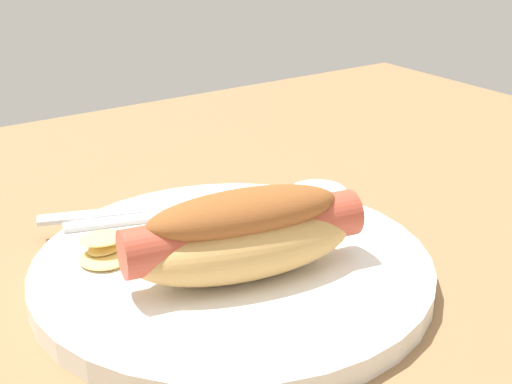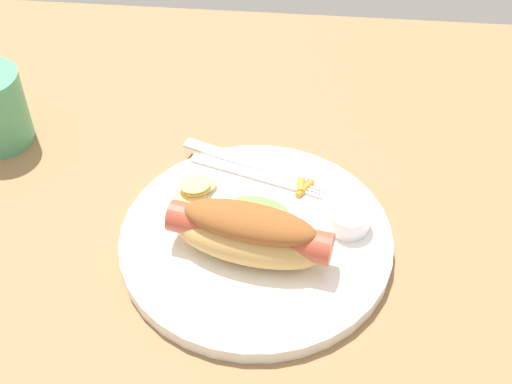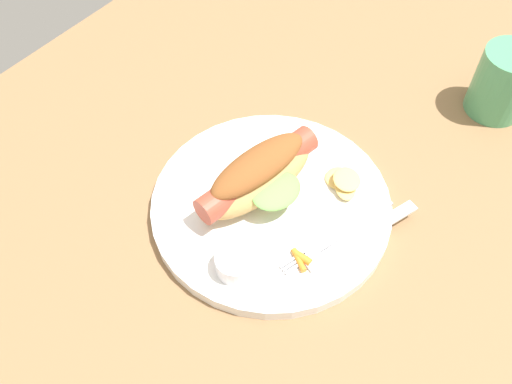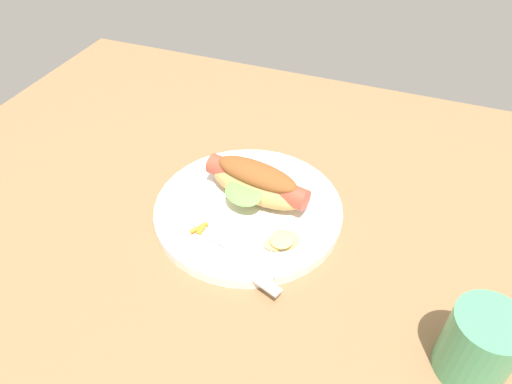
% 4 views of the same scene
% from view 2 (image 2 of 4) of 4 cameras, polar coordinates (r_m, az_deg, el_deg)
% --- Properties ---
extents(ground_plane, '(1.20, 0.90, 0.02)m').
position_cam_2_polar(ground_plane, '(0.77, -1.72, -4.57)').
color(ground_plane, olive).
extents(plate, '(0.28, 0.28, 0.02)m').
position_cam_2_polar(plate, '(0.75, 0.02, -3.80)').
color(plate, white).
rests_on(plate, ground_plane).
extents(hot_dog, '(0.17, 0.11, 0.06)m').
position_cam_2_polar(hot_dog, '(0.71, -0.50, -3.17)').
color(hot_dog, tan).
rests_on(hot_dog, plate).
extents(sauce_ramekin, '(0.04, 0.04, 0.02)m').
position_cam_2_polar(sauce_ramekin, '(0.75, 7.26, -2.11)').
color(sauce_ramekin, white).
rests_on(sauce_ramekin, plate).
extents(fork, '(0.15, 0.06, 0.00)m').
position_cam_2_polar(fork, '(0.80, -0.22, 1.36)').
color(fork, silver).
rests_on(fork, plate).
extents(knife, '(0.15, 0.06, 0.00)m').
position_cam_2_polar(knife, '(0.82, -0.56, 2.39)').
color(knife, silver).
rests_on(knife, plate).
extents(chips_pile, '(0.05, 0.05, 0.02)m').
position_cam_2_polar(chips_pile, '(0.78, -4.84, 0.18)').
color(chips_pile, '#E9C36A').
rests_on(chips_pile, plate).
extents(carrot_garnish, '(0.02, 0.03, 0.01)m').
position_cam_2_polar(carrot_garnish, '(0.79, 3.68, 0.40)').
color(carrot_garnish, orange).
rests_on(carrot_garnish, plate).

